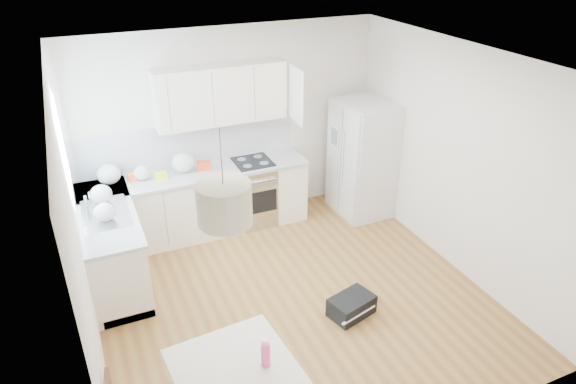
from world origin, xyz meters
name	(u,v)px	position (x,y,z in m)	size (l,w,h in m)	color
floor	(293,297)	(0.00, 0.00, 0.00)	(4.20, 4.20, 0.00)	brown
ceiling	(294,62)	(0.00, 0.00, 2.70)	(4.20, 4.20, 0.00)	white
wall_back	(230,127)	(0.00, 2.10, 1.35)	(4.20, 4.20, 0.00)	silver
wall_left	(77,238)	(-2.10, 0.00, 1.35)	(4.20, 4.20, 0.00)	silver
wall_right	(456,160)	(2.10, 0.00, 1.35)	(4.20, 4.20, 0.00)	silver
window_glassblock	(63,149)	(-2.09, 1.15, 1.75)	(0.02, 1.00, 1.00)	#BFE0F9
cabinets_back	(198,204)	(-0.60, 1.80, 0.44)	(3.00, 0.60, 0.88)	white
cabinets_left	(112,247)	(-1.80, 1.20, 0.44)	(0.60, 1.80, 0.88)	white
counter_back	(196,174)	(-0.60, 1.80, 0.90)	(3.02, 0.64, 0.04)	#B3B6B8
counter_left	(106,213)	(-1.80, 1.20, 0.90)	(0.64, 1.82, 0.04)	#B3B6B8
backsplash_back	(188,144)	(-0.60, 2.09, 1.21)	(3.00, 0.01, 0.58)	silver
backsplash_left	(73,194)	(-2.09, 1.20, 1.21)	(0.01, 1.80, 0.58)	silver
upper_cabinets	(221,94)	(-0.15, 1.94, 1.88)	(1.70, 0.32, 0.75)	white
range_oven	(254,193)	(0.20, 1.80, 0.44)	(0.50, 0.61, 0.88)	#B9BCBE
sink	(106,214)	(-1.80, 1.15, 0.92)	(0.50, 0.80, 0.16)	#B9BCBE
refrigerator	(364,159)	(1.76, 1.45, 0.83)	(0.81, 0.83, 1.67)	silver
dining_table	(235,375)	(-1.14, -1.42, 0.65)	(0.99, 0.99, 0.73)	beige
drink_bottle	(266,352)	(-0.90, -1.48, 0.86)	(0.07, 0.07, 0.25)	#F54489
gym_bag	(351,306)	(0.47, -0.52, 0.11)	(0.48, 0.31, 0.22)	black
pendant_lamp	(224,203)	(-1.13, -1.38, 2.18)	(0.37, 0.37, 0.29)	beige
grocery_bag_a	(109,174)	(-1.66, 1.90, 1.05)	(0.29, 0.24, 0.26)	silver
grocery_bag_b	(142,173)	(-1.27, 1.85, 1.01)	(0.21, 0.18, 0.19)	silver
grocery_bag_c	(183,163)	(-0.73, 1.87, 1.05)	(0.29, 0.25, 0.26)	silver
grocery_bag_d	(101,194)	(-1.81, 1.43, 1.03)	(0.25, 0.21, 0.22)	silver
grocery_bag_e	(105,212)	(-1.81, 0.99, 1.02)	(0.23, 0.20, 0.21)	silver
snack_orange	(204,166)	(-0.48, 1.84, 0.98)	(0.17, 0.11, 0.12)	red
snack_yellow	(161,176)	(-1.05, 1.75, 0.97)	(0.14, 0.09, 0.10)	#F9FF28
snack_red	(134,177)	(-1.37, 1.87, 0.97)	(0.15, 0.09, 0.10)	#C03A18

